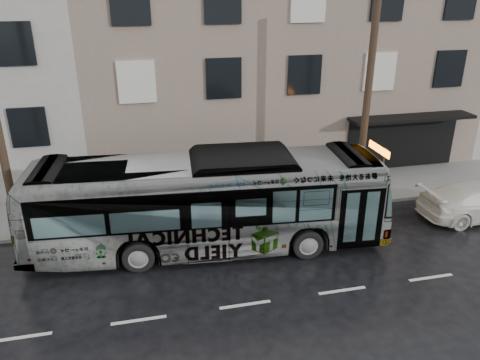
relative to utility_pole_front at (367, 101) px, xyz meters
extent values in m
plane|color=black|center=(-6.50, -3.30, -4.65)|extent=(120.00, 120.00, 0.00)
cube|color=gray|center=(-6.50, 1.60, -4.58)|extent=(90.00, 3.60, 0.15)
cube|color=gray|center=(-1.50, 9.40, 0.85)|extent=(20.00, 12.00, 11.00)
cylinder|color=#423121|center=(0.00, 0.00, 0.00)|extent=(0.30, 0.30, 9.00)
cylinder|color=slate|center=(1.10, 0.00, -3.30)|extent=(0.06, 0.06, 2.40)
imported|color=#B2B2B2|center=(-7.00, -2.08, -2.85)|extent=(13.12, 4.09, 3.60)
imported|color=white|center=(4.39, -2.27, -3.91)|extent=(5.11, 2.09, 1.48)
camera|label=1|loc=(-9.28, -17.18, 4.43)|focal=35.00mm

